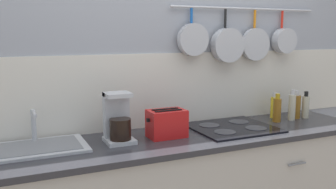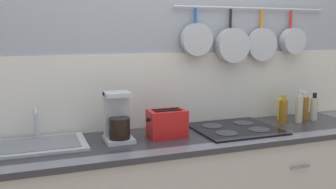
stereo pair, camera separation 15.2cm
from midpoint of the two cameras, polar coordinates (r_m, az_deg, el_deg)
name	(u,v)px [view 2 (the right image)]	position (r m, az deg, el deg)	size (l,w,h in m)	color
wall_back	(175,70)	(2.58, 2.72, 3.81)	(7.20, 0.16, 2.60)	#999EA8
countertop	(193,138)	(2.36, 5.72, -6.64)	(2.45, 0.58, 0.03)	#2D2D33
sink_basin	(38,144)	(2.22, -17.42, -7.17)	(0.53, 0.36, 0.20)	#B7BABF
coffee_maker	(118,121)	(2.22, -5.72, -4.02)	(0.16, 0.17, 0.29)	#B7BABF
toaster	(167,123)	(2.29, 1.74, -4.45)	(0.24, 0.15, 0.17)	red
cooktop	(235,129)	(2.54, 11.92, -5.12)	(0.54, 0.49, 0.01)	black
bottle_olive_oil	(283,111)	(2.77, 18.67, -2.42)	(0.06, 0.06, 0.20)	#8C5919
bottle_hot_sauce	(281,108)	(2.90, 18.33, -2.00)	(0.06, 0.06, 0.19)	yellow
bottle_sesame_oil	(299,108)	(2.85, 20.82, -1.99)	(0.05, 0.05, 0.23)	#BFB799
bottle_dish_soap	(304,108)	(2.93, 21.38, -1.90)	(0.07, 0.07, 0.21)	#8C5919
bottle_cooking_wine	(314,108)	(2.96, 22.74, -1.94)	(0.05, 0.05, 0.20)	#BFB799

